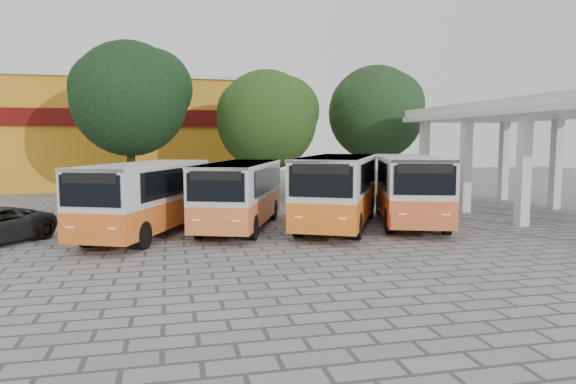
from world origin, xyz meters
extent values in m
plane|color=gray|center=(0.00, 0.00, 0.00)|extent=(90.00, 90.00, 0.00)
cube|color=silver|center=(7.85, 10.50, 2.50)|extent=(0.45, 0.45, 5.00)
cube|color=silver|center=(13.15, 10.50, 2.50)|extent=(0.45, 0.45, 5.00)
cube|color=silver|center=(10.50, 4.00, 5.20)|extent=(6.60, 15.60, 0.40)
cube|color=silver|center=(10.50, 4.00, 4.85)|extent=(6.80, 15.80, 0.30)
cube|color=orange|center=(-11.00, 26.00, 4.00)|extent=(20.00, 10.00, 8.00)
cube|color=#590C0A|center=(-11.00, 20.90, 5.20)|extent=(20.00, 0.20, 1.20)
cube|color=silver|center=(-11.00, 26.00, 8.15)|extent=(20.40, 10.40, 0.30)
cube|color=orange|center=(-7.56, 3.13, 0.86)|extent=(5.10, 7.84, 0.99)
cube|color=silver|center=(-7.56, 3.13, 2.05)|extent=(5.10, 7.84, 1.39)
cube|color=silver|center=(-7.56, 3.13, 2.69)|extent=(5.14, 7.86, 0.11)
cube|color=black|center=(-8.71, 3.13, 2.06)|extent=(2.53, 5.74, 0.99)
cube|color=black|center=(-6.41, 3.13, 2.06)|extent=(2.53, 5.74, 0.99)
cube|color=black|center=(-7.56, -0.67, 2.06)|extent=(1.88, 0.86, 0.99)
cube|color=black|center=(-7.56, -0.67, 2.46)|extent=(1.67, 0.77, 0.32)
cylinder|color=black|center=(-8.58, 0.67, 0.47)|extent=(0.26, 0.95, 0.95)
cylinder|color=black|center=(-6.54, 0.67, 0.47)|extent=(0.26, 0.95, 0.95)
cylinder|color=black|center=(-8.58, 5.59, 0.47)|extent=(0.26, 0.95, 0.95)
cylinder|color=black|center=(-6.54, 5.59, 0.47)|extent=(0.26, 0.95, 0.95)
cube|color=orange|center=(-3.88, 3.90, 0.84)|extent=(4.68, 7.76, 0.98)
cube|color=silver|center=(-3.88, 3.90, 2.02)|extent=(4.68, 7.76, 1.37)
cube|color=silver|center=(-3.88, 3.90, 2.64)|extent=(4.72, 7.78, 0.11)
cube|color=black|center=(-5.02, 3.90, 2.03)|extent=(2.18, 5.78, 0.98)
cube|color=black|center=(-2.74, 3.90, 2.03)|extent=(2.18, 5.78, 0.98)
cube|color=black|center=(-3.88, 0.15, 2.03)|extent=(1.89, 0.74, 0.98)
cube|color=black|center=(-3.88, 0.15, 2.42)|extent=(1.68, 0.67, 0.32)
cylinder|color=black|center=(-4.89, 1.47, 0.47)|extent=(0.26, 0.93, 0.93)
cylinder|color=black|center=(-2.87, 1.47, 0.47)|extent=(0.26, 0.93, 0.93)
cylinder|color=black|center=(-4.89, 6.32, 0.47)|extent=(0.26, 0.93, 0.93)
cylinder|color=black|center=(-2.87, 6.32, 0.47)|extent=(0.26, 0.93, 0.93)
cube|color=orange|center=(0.13, 3.27, 0.92)|extent=(5.86, 8.37, 1.07)
cube|color=silver|center=(0.13, 3.27, 2.20)|extent=(5.86, 8.37, 1.50)
cube|color=silver|center=(0.13, 3.27, 2.89)|extent=(5.91, 8.39, 0.12)
cube|color=black|center=(-1.11, 3.27, 2.22)|extent=(3.08, 6.02, 1.07)
cube|color=black|center=(1.37, 3.27, 2.22)|extent=(3.08, 6.02, 1.07)
cube|color=black|center=(0.13, -0.83, 2.22)|extent=(1.98, 1.03, 1.07)
cube|color=black|center=(0.13, -0.83, 2.65)|extent=(1.75, 0.93, 0.35)
cylinder|color=black|center=(-0.97, 0.62, 0.51)|extent=(0.29, 1.02, 1.02)
cylinder|color=black|center=(1.23, 0.62, 0.51)|extent=(0.29, 1.02, 1.02)
cylinder|color=black|center=(-0.97, 5.91, 0.51)|extent=(0.29, 1.02, 1.02)
cylinder|color=black|center=(1.23, 5.91, 0.51)|extent=(0.29, 1.02, 1.02)
cube|color=#E15E29|center=(3.45, 3.45, 0.91)|extent=(4.92, 8.41, 1.06)
cube|color=silver|center=(3.45, 3.45, 2.18)|extent=(4.92, 8.41, 1.48)
cube|color=silver|center=(3.45, 3.45, 2.86)|extent=(4.96, 8.42, 0.12)
cube|color=black|center=(2.22, 3.45, 2.20)|extent=(2.22, 6.30, 1.06)
cube|color=black|center=(4.68, 3.45, 2.20)|extent=(2.22, 6.30, 1.06)
cube|color=black|center=(3.45, -0.60, 2.20)|extent=(2.06, 0.75, 1.06)
cube|color=black|center=(3.45, -0.60, 2.62)|extent=(1.83, 0.68, 0.34)
cylinder|color=black|center=(2.36, 0.83, 0.50)|extent=(0.28, 1.01, 1.01)
cylinder|color=black|center=(4.54, 0.83, 0.50)|extent=(0.28, 1.01, 1.01)
cylinder|color=black|center=(2.36, 6.07, 0.50)|extent=(0.28, 1.01, 1.01)
cylinder|color=black|center=(4.54, 6.07, 0.50)|extent=(0.28, 1.01, 1.01)
cylinder|color=black|center=(-8.84, 14.33, 2.19)|extent=(0.48, 0.48, 4.38)
sphere|color=black|center=(-8.84, 14.33, 6.00)|extent=(6.61, 6.61, 6.61)
sphere|color=black|center=(-7.52, 14.63, 6.66)|extent=(4.63, 4.63, 4.63)
sphere|color=black|center=(-10.00, 14.13, 6.50)|extent=(4.30, 4.30, 4.30)
cylinder|color=#44361E|center=(-0.66, 14.95, 1.85)|extent=(0.44, 0.44, 3.69)
sphere|color=#1D3D0D|center=(-0.66, 14.95, 4.88)|extent=(6.26, 6.26, 6.26)
sphere|color=#1D3D0D|center=(0.59, 15.25, 5.50)|extent=(4.38, 4.38, 4.38)
sphere|color=#1D3D0D|center=(-1.76, 14.75, 5.35)|extent=(4.07, 4.07, 4.07)
cylinder|color=#3A2B1A|center=(7.19, 16.25, 2.03)|extent=(0.43, 0.43, 4.06)
sphere|color=black|center=(7.19, 16.25, 5.47)|extent=(6.47, 6.47, 6.47)
sphere|color=black|center=(8.48, 16.55, 6.12)|extent=(4.53, 4.53, 4.53)
sphere|color=black|center=(6.06, 16.05, 5.96)|extent=(4.20, 4.20, 4.20)
camera|label=1|loc=(-6.69, -16.92, 3.59)|focal=32.00mm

